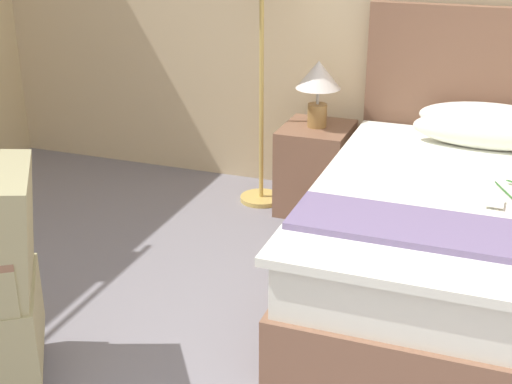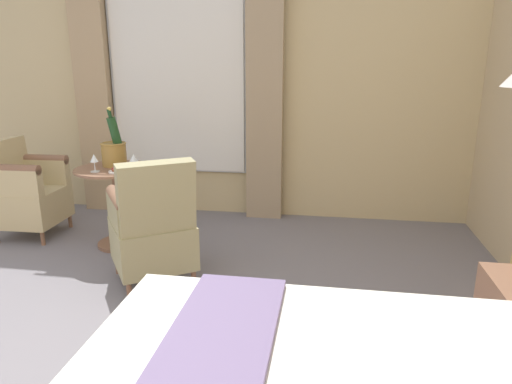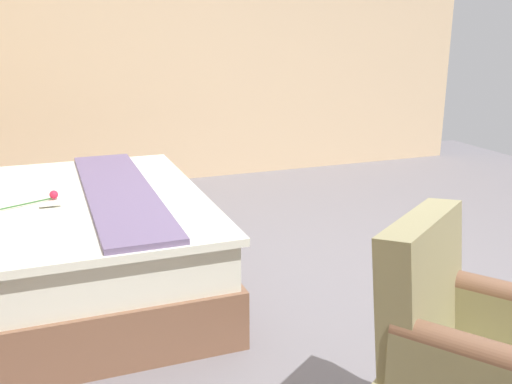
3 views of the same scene
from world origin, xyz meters
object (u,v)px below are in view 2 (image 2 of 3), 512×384
snack_plate (117,171)px  wine_glass_near_bucket (94,160)px  side_table_round (117,198)px  wine_glass_near_edge (134,158)px  armchair_facing_bed (26,192)px  champagne_bucket (114,150)px  armchair_by_window (153,228)px

snack_plate → wine_glass_near_bucket: bearing=-86.2°
side_table_round → wine_glass_near_edge: 0.40m
side_table_round → wine_glass_near_edge: (0.02, 0.19, 0.36)m
snack_plate → wine_glass_near_edge: bearing=145.7°
side_table_round → wine_glass_near_bucket: wine_glass_near_bucket is taller
side_table_round → armchair_facing_bed: bearing=-96.6°
side_table_round → wine_glass_near_edge: bearing=83.0°
champagne_bucket → side_table_round: bearing=22.8°
armchair_facing_bed → side_table_round: bearing=83.4°
champagne_bucket → armchair_facing_bed: champagne_bucket is taller
wine_glass_near_bucket → armchair_by_window: bearing=54.2°
champagne_bucket → wine_glass_near_edge: champagne_bucket is taller
champagne_bucket → wine_glass_near_bucket: champagne_bucket is taller
side_table_round → wine_glass_near_bucket: 0.41m
armchair_by_window → armchair_facing_bed: size_ratio=1.05×
champagne_bucket → armchair_facing_bed: (-0.03, -0.91, -0.42)m
wine_glass_near_bucket → side_table_round: bearing=152.4°
side_table_round → wine_glass_near_bucket: (0.17, -0.09, 0.37)m
side_table_round → champagne_bucket: 0.41m
champagne_bucket → wine_glass_near_edge: 0.25m
armchair_by_window → champagne_bucket: bearing=-140.1°
wine_glass_near_bucket → armchair_facing_bed: bearing=-108.0°
wine_glass_near_bucket → wine_glass_near_edge: wine_glass_near_bucket is taller
wine_glass_near_bucket → snack_plate: bearing=93.8°
snack_plate → armchair_facing_bed: bearing=-104.4°
wine_glass_near_edge → armchair_by_window: 0.82m
wine_glass_near_bucket → armchair_by_window: armchair_by_window is taller
champagne_bucket → armchair_by_window: bearing=39.9°
snack_plate → champagne_bucket: bearing=-151.6°
snack_plate → armchair_by_window: (0.49, 0.48, -0.29)m
wine_glass_near_edge → armchair_by_window: size_ratio=0.14×
side_table_round → snack_plate: snack_plate is taller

